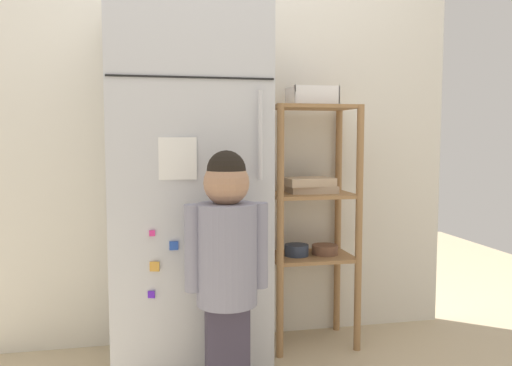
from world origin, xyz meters
TOP-DOWN VIEW (x-y plane):
  - ground_plane at (0.00, 0.00)m, footprint 6.00×6.00m
  - kitchen_wall_back at (0.00, 0.33)m, footprint 2.68×0.03m
  - refrigerator at (-0.16, 0.02)m, footprint 0.72×0.59m
  - child_standing at (-0.05, -0.44)m, footprint 0.34×0.25m
  - pantry_shelf_unit at (0.49, 0.13)m, footprint 0.45×0.33m
  - fruit_bin at (0.50, 0.13)m, footprint 0.24×0.18m

SIDE VIEW (x-z plane):
  - ground_plane at x=0.00m, z-range 0.00..0.00m
  - child_standing at x=-0.05m, z-range 0.11..1.16m
  - pantry_shelf_unit at x=0.49m, z-range 0.11..1.37m
  - refrigerator at x=-0.16m, z-range 0.00..1.72m
  - kitchen_wall_back at x=0.00m, z-range 0.00..2.22m
  - fruit_bin at x=0.50m, z-range 1.25..1.34m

